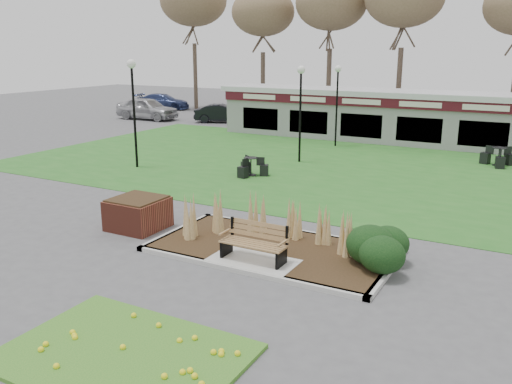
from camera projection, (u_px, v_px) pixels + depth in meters
The scene contains 15 objects.
ground at pixel (250, 267), 13.42m from camera, with size 100.00×100.00×0.00m, color #515154.
lawn at pixel (384, 172), 23.60m from camera, with size 34.00×16.00×0.02m, color #256A21.
flower_bed at pixel (123, 354), 9.49m from camera, with size 4.20×3.00×0.16m.
planting_bed at pixel (319, 245), 13.88m from camera, with size 6.75×3.40×1.27m.
park_bench at pixel (255, 242), 13.47m from camera, with size 1.70×0.66×0.93m.
brick_planter at pixel (138, 213), 16.17m from camera, with size 1.50×1.50×0.95m.
food_pavilion at pixel (425, 118), 29.97m from camera, with size 24.60×3.40×2.90m.
lamp_post_mid_left at pixel (133, 89), 23.63m from camera, with size 0.40×0.40×4.77m.
lamp_post_mid_right at pixel (301, 93), 24.81m from camera, with size 0.37×0.37×4.46m.
lamp_post_far_left at pixel (337, 88), 28.92m from camera, with size 0.36×0.36×4.34m.
bistro_set_a at pixel (251, 169), 22.85m from camera, with size 1.43×1.33×0.77m.
bistro_set_b at pixel (498, 160), 24.71m from camera, with size 1.55×1.50×0.84m.
car_silver at pixel (147, 108), 40.49m from camera, with size 1.95×4.84×1.65m, color #ABABB0.
car_black at pixel (222, 113), 38.89m from camera, with size 1.38×3.95×1.30m, color black.
car_blue at pixel (163, 102), 47.10m from camera, with size 1.88×4.62×1.34m, color navy.
Camera 1 is at (6.08, -10.89, 5.28)m, focal length 38.00 mm.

